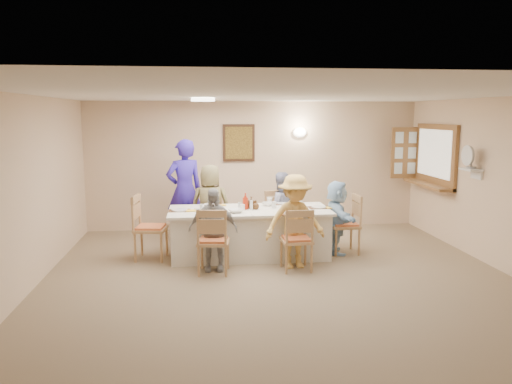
{
  "coord_description": "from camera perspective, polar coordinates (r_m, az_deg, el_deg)",
  "views": [
    {
      "loc": [
        -1.08,
        -6.23,
        2.25
      ],
      "look_at": [
        -0.2,
        1.4,
        1.05
      ],
      "focal_mm": 35.0,
      "sensor_mm": 36.0,
      "label": 1
    }
  ],
  "objects": [
    {
      "name": "placemat_bl",
      "position": [
        8.28,
        -5.17,
        -1.5
      ],
      "size": [
        0.37,
        0.27,
        0.01
      ],
      "primitive_type": "cube",
      "color": "#472B19",
      "rests_on": "dining_table"
    },
    {
      "name": "drinking_glass",
      "position": [
        7.93,
        -1.86,
        -1.54
      ],
      "size": [
        0.06,
        0.06,
        0.1
      ],
      "primitive_type": "cylinder",
      "color": "silver",
      "rests_on": "dining_table"
    },
    {
      "name": "chair_front_right",
      "position": [
        7.28,
        4.63,
        -5.34
      ],
      "size": [
        0.46,
        0.46,
        0.93
      ],
      "primitive_type": null,
      "rotation": [
        0.0,
        0.0,
        3.18
      ],
      "color": "tan",
      "rests_on": "ground"
    },
    {
      "name": "condiment_malt",
      "position": [
        7.9,
        -0.03,
        -1.47
      ],
      "size": [
        0.17,
        0.17,
        0.14
      ],
      "primitive_type": "imported",
      "rotation": [
        0.0,
        0.0,
        0.27
      ],
      "color": "#4A2D13",
      "rests_on": "dining_table"
    },
    {
      "name": "plate_fl",
      "position": [
        7.45,
        -5.01,
        -2.59
      ],
      "size": [
        0.22,
        0.22,
        0.01
      ],
      "primitive_type": "cylinder",
      "color": "white",
      "rests_on": "dining_table"
    },
    {
      "name": "napkin_br",
      "position": [
        8.38,
        4.32,
        -1.32
      ],
      "size": [
        0.14,
        0.14,
        0.01
      ],
      "primitive_type": "cube",
      "color": "yellow",
      "rests_on": "dining_table"
    },
    {
      "name": "serving_hatch",
      "position": [
        9.67,
        19.84,
        3.91
      ],
      "size": [
        0.06,
        1.5,
        1.15
      ],
      "primitive_type": "cube",
      "color": "#8E5E33",
      "rests_on": "room_walls"
    },
    {
      "name": "bowl_a",
      "position": [
        7.64,
        -2.33,
        -2.16
      ],
      "size": [
        0.36,
        0.36,
        0.06
      ],
      "primitive_type": "imported",
      "rotation": [
        0.0,
        0.0,
        0.32
      ],
      "color": "white",
      "rests_on": "dining_table"
    },
    {
      "name": "plate_br",
      "position": [
        8.39,
        3.05,
        -1.27
      ],
      "size": [
        0.22,
        0.22,
        0.01
      ],
      "primitive_type": "cylinder",
      "color": "white",
      "rests_on": "dining_table"
    },
    {
      "name": "teacup_b",
      "position": [
        8.46,
        1.57,
        -0.95
      ],
      "size": [
        0.16,
        0.16,
        0.09
      ],
      "primitive_type": "imported",
      "rotation": [
        0.0,
        0.0,
        -0.29
      ],
      "color": "white",
      "rests_on": "dining_table"
    },
    {
      "name": "diner_back_left",
      "position": [
        8.55,
        -5.21,
        -1.55
      ],
      "size": [
        0.79,
        0.6,
        1.42
      ],
      "primitive_type": "imported",
      "rotation": [
        0.0,
        0.0,
        3.03
      ],
      "color": "olive",
      "rests_on": "ground"
    },
    {
      "name": "wall_sconce",
      "position": [
        9.88,
        5.03,
        6.82
      ],
      "size": [
        0.26,
        0.09,
        0.18
      ],
      "primitive_type": "ellipsoid",
      "color": "white",
      "rests_on": "room_walls"
    },
    {
      "name": "room_walls",
      "position": [
        6.37,
        3.23,
        2.23
      ],
      "size": [
        7.0,
        7.0,
        7.0
      ],
      "color": "beige",
      "rests_on": "ground"
    },
    {
      "name": "napkin_bl",
      "position": [
        8.24,
        -3.91,
        -1.49
      ],
      "size": [
        0.13,
        0.13,
        0.01
      ],
      "primitive_type": "cube",
      "color": "yellow",
      "rests_on": "dining_table"
    },
    {
      "name": "teacup_a",
      "position": [
        7.53,
        -6.46,
        -2.26
      ],
      "size": [
        0.13,
        0.13,
        0.09
      ],
      "primitive_type": "imported",
      "rotation": [
        0.0,
        0.0,
        -0.12
      ],
      "color": "white",
      "rests_on": "dining_table"
    },
    {
      "name": "condiment_brown",
      "position": [
        7.93,
        -0.55,
        -1.23
      ],
      "size": [
        0.15,
        0.15,
        0.2
      ],
      "primitive_type": "imported",
      "rotation": [
        0.0,
        0.0,
        0.39
      ],
      "color": "#4A2D13",
      "rests_on": "dining_table"
    },
    {
      "name": "dining_table",
      "position": [
        7.99,
        -0.74,
        -4.66
      ],
      "size": [
        2.54,
        1.08,
        0.76
      ],
      "primitive_type": "cube",
      "color": "silver",
      "rests_on": "ground"
    },
    {
      "name": "chair_back_left",
      "position": [
        8.71,
        -5.21,
        -3.08
      ],
      "size": [
        0.47,
        0.47,
        0.9
      ],
      "primitive_type": null,
      "rotation": [
        0.0,
        0.0,
        -0.09
      ],
      "color": "tan",
      "rests_on": "ground"
    },
    {
      "name": "ceiling_light",
      "position": [
        7.74,
        -6.08,
        10.46
      ],
      "size": [
        0.36,
        0.36,
        0.05
      ],
      "primitive_type": "cylinder",
      "color": "white",
      "rests_on": "room_walls"
    },
    {
      "name": "chair_left_end",
      "position": [
        7.95,
        -11.94,
        -3.95
      ],
      "size": [
        0.55,
        0.55,
        1.02
      ],
      "primitive_type": null,
      "rotation": [
        0.0,
        0.0,
        1.43
      ],
      "color": "tan",
      "rests_on": "ground"
    },
    {
      "name": "plate_re",
      "position": [
        8.09,
        7.18,
        -1.71
      ],
      "size": [
        0.23,
        0.23,
        0.01
      ],
      "primitive_type": "cylinder",
      "color": "white",
      "rests_on": "dining_table"
    },
    {
      "name": "diner_back_right",
      "position": [
        8.67,
        2.75,
        -1.87
      ],
      "size": [
        0.71,
        0.61,
        1.27
      ],
      "primitive_type": "imported",
      "rotation": [
        0.0,
        0.0,
        3.24
      ],
      "color": "#8186A5",
      "rests_on": "ground"
    },
    {
      "name": "plate_le",
      "position": [
        7.87,
        -8.74,
        -2.04
      ],
      "size": [
        0.25,
        0.25,
        0.02
      ],
      "primitive_type": "cylinder",
      "color": "white",
      "rests_on": "dining_table"
    },
    {
      "name": "placemat_le",
      "position": [
        7.87,
        -8.74,
        -2.11
      ],
      "size": [
        0.33,
        0.25,
        0.01
      ],
      "primitive_type": "cube",
      "color": "#472B19",
      "rests_on": "dining_table"
    },
    {
      "name": "shutter_door",
      "position": [
        10.25,
        16.65,
        4.31
      ],
      "size": [
        0.55,
        0.04,
        1.0
      ],
      "primitive_type": "cube",
      "color": "#8E5E33",
      "rests_on": "room_walls"
    },
    {
      "name": "placemat_re",
      "position": [
        8.09,
        7.18,
        -1.78
      ],
      "size": [
        0.33,
        0.24,
        0.01
      ],
      "primitive_type": "cube",
      "color": "#472B19",
      "rests_on": "dining_table"
    },
    {
      "name": "fan_shelf",
      "position": [
        8.45,
        23.36,
        2.38
      ],
      "size": [
        0.22,
        0.36,
        0.03
      ],
      "primitive_type": "cube",
      "color": "white",
      "rests_on": "room_walls"
    },
    {
      "name": "chair_back_right",
      "position": [
        8.82,
        2.62,
        -2.87
      ],
      "size": [
        0.51,
        0.51,
        0.91
      ],
      "primitive_type": null,
      "rotation": [
        0.0,
        0.0,
        0.2
      ],
      "color": "tan",
      "rests_on": "ground"
    },
    {
      "name": "placemat_br",
      "position": [
        8.39,
        3.05,
        -1.34
      ],
      "size": [
        0.33,
        0.25,
        0.01
      ],
      "primitive_type": "cube",
      "color": "#472B19",
      "rests_on": "dining_table"
    },
    {
      "name": "hatch_sill",
      "position": [
        9.67,
        19.04,
        0.82
      ],
      "size": [
        0.3,
        1.5,
        0.05
      ],
      "primitive_type": "cube",
      "color": "#8E5E33",
      "rests_on": "room_walls"
    },
    {
      "name": "ground",
      "position": [
        6.71,
        3.12,
        -10.72
      ],
      "size": [
        7.0,
        7.0,
        0.0
      ],
      "primitive_type": "plane",
      "color": "#917B5D"
    },
    {
      "name": "diner_front_right",
      "position": [
        7.35,
        4.47,
        -3.38
      ],
      "size": [
        1.0,
        0.7,
        1.39
      ],
      "primitive_type": "imported",
      "rotation": [
        0.0,
        0.0,
        0.11
      ],
      "color": "#EBBA5D",
      "rests_on": "ground"
    },
    {
      "name": "chair_front_left",
      "position": [
        7.15,
        -4.89,
        -5.48
      ],
      "size": [
        0.52,
        0.52,
        0.96
      ],
      "primitive_type": null,
      "rotation": [
        0.0,
        0.0,
        3.01
      ],
      "color": "tan",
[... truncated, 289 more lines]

